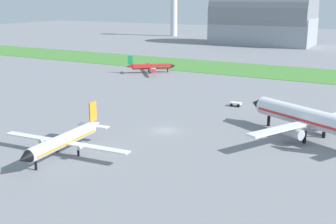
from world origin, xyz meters
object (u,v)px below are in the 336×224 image
(airplane_midfield_jet, at_px, (311,119))
(baggage_cart_near_gate, at_px, (236,104))
(airplane_taxiing_turboprop, at_px, (151,66))
(airplane_foreground_turboprop, at_px, (64,140))
(control_tower, at_px, (174,2))

(airplane_midfield_jet, bearing_deg, baggage_cart_near_gate, -12.55)
(airplane_midfield_jet, bearing_deg, airplane_taxiing_turboprop, -10.27)
(airplane_midfield_jet, distance_m, airplane_foreground_turboprop, 42.17)
(airplane_taxiing_turboprop, distance_m, baggage_cart_near_gate, 50.46)
(airplane_foreground_turboprop, bearing_deg, control_tower, -160.34)
(airplane_foreground_turboprop, relative_size, control_tower, 0.64)
(airplane_foreground_turboprop, bearing_deg, airplane_midfield_jet, 125.90)
(airplane_taxiing_turboprop, relative_size, airplane_foreground_turboprop, 0.69)
(airplane_midfield_jet, distance_m, control_tower, 214.29)
(airplane_foreground_turboprop, height_order, control_tower, control_tower)
(baggage_cart_near_gate, xyz_separation_m, control_tower, (-100.86, 159.84, 20.84))
(baggage_cart_near_gate, height_order, control_tower, control_tower)
(airplane_taxiing_turboprop, distance_m, airplane_midfield_jet, 76.09)
(control_tower, bearing_deg, airplane_taxiing_turboprop, -65.13)
(airplane_midfield_jet, bearing_deg, airplane_foreground_turboprop, 66.92)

